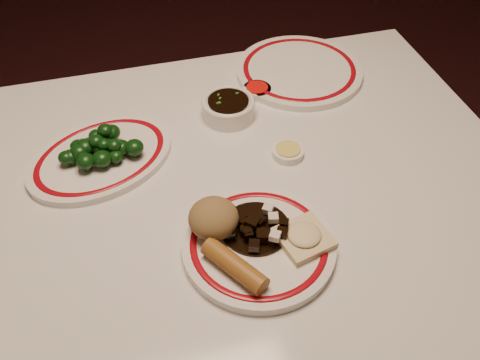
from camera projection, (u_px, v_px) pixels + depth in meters
name	position (u px, v px, depth m)	size (l,w,h in m)	color
dining_table	(217.00, 221.00, 1.07)	(1.20, 0.90, 0.75)	silver
main_plate	(259.00, 245.00, 0.90)	(0.34, 0.34, 0.02)	white
rice_mound	(214.00, 218.00, 0.89)	(0.09, 0.09, 0.06)	olive
spring_roll	(235.00, 266.00, 0.84)	(0.03, 0.03, 0.12)	#976225
fried_wonton	(304.00, 237.00, 0.89)	(0.10, 0.10, 0.02)	beige
stirfry_heap	(255.00, 227.00, 0.90)	(0.12, 0.12, 0.03)	black
broccoli_plate	(101.00, 157.00, 1.05)	(0.36, 0.34, 0.02)	white
broccoli_pile	(98.00, 147.00, 1.03)	(0.16, 0.10, 0.05)	#23471C
soy_bowl	(228.00, 108.00, 1.15)	(0.11, 0.11, 0.04)	white
sweet_sour_dish	(257.00, 90.00, 1.21)	(0.06, 0.06, 0.02)	white
mustard_dish	(288.00, 152.00, 1.07)	(0.06, 0.06, 0.02)	white
far_plate	(299.00, 71.00, 1.27)	(0.38, 0.38, 0.02)	white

